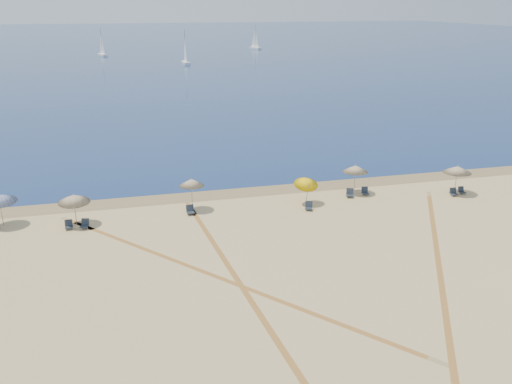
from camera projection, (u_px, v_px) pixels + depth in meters
ground at (368, 360)px, 24.78m from camera, size 160.00×160.00×0.00m
ocean at (132, 40)px, 230.73m from camera, size 500.00×500.00×0.00m
wet_sand at (244, 192)px, 46.75m from camera, size 500.00×500.00×0.00m
umbrella_1 at (74, 199)px, 39.14m from camera, size 2.26×2.29×2.38m
umbrella_2 at (191, 182)px, 41.96m from camera, size 1.88×1.88×2.56m
umbrella_3 at (306, 182)px, 43.26m from camera, size 1.90×1.97×2.46m
umbrella_4 at (355, 169)px, 45.71m from camera, size 2.11×2.11×2.48m
umbrella_5 at (457, 169)px, 45.66m from camera, size 2.31×2.31×2.43m
chair_1 at (69, 225)px, 39.00m from camera, size 0.57×0.66×0.64m
chair_2 at (85, 224)px, 39.16m from camera, size 0.69×0.76×0.66m
chair_3 at (190, 210)px, 41.71m from camera, size 0.58×0.68×0.69m
chair_4 at (309, 206)px, 42.58m from camera, size 0.76×0.81×0.66m
chair_5 at (350, 193)px, 45.38m from camera, size 0.80×0.86×0.70m
chair_6 at (365, 191)px, 45.93m from camera, size 0.63×0.71×0.65m
chair_7 at (454, 192)px, 45.71m from camera, size 0.60×0.68×0.64m
chair_8 at (462, 191)px, 46.19m from camera, size 0.51×0.59×0.59m
sailboat_0 at (185, 54)px, 142.05m from camera, size 1.59×5.78×8.56m
sailboat_2 at (102, 48)px, 163.48m from camera, size 2.94×5.40×7.81m
sailboat_3 at (255, 42)px, 188.25m from camera, size 3.23×5.34×7.79m
tire_tracks at (294, 271)px, 32.91m from camera, size 52.92×42.35×0.00m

